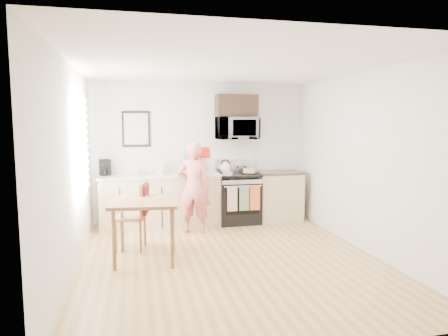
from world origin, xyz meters
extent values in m
plane|color=olive|center=(0.00, 0.00, 0.00)|extent=(4.60, 4.60, 0.00)
cube|color=white|center=(0.00, 2.30, 1.30)|extent=(4.00, 0.04, 2.60)
cube|color=white|center=(0.00, -2.30, 1.30)|extent=(4.00, 0.04, 2.60)
cube|color=white|center=(-2.00, 0.00, 1.30)|extent=(0.04, 4.60, 2.60)
cube|color=white|center=(2.00, 0.00, 1.30)|extent=(0.04, 4.60, 2.60)
cube|color=white|center=(0.00, 0.00, 2.60)|extent=(4.00, 4.60, 0.04)
cube|color=silver|center=(-1.98, 0.80, 1.55)|extent=(0.02, 1.40, 1.50)
cube|color=white|center=(-1.97, 0.80, 1.55)|extent=(0.01, 1.30, 1.40)
cube|color=tan|center=(-0.80, 2.00, 0.45)|extent=(2.10, 0.60, 0.90)
cube|color=beige|center=(-0.80, 2.00, 0.92)|extent=(2.14, 0.64, 0.04)
cube|color=tan|center=(1.43, 2.00, 0.45)|extent=(0.84, 0.60, 0.90)
cube|color=black|center=(1.43, 2.00, 0.92)|extent=(0.88, 0.64, 0.04)
cube|color=black|center=(0.63, 1.97, 0.39)|extent=(0.76, 0.65, 0.77)
cube|color=black|center=(0.63, 1.66, 0.45)|extent=(0.61, 0.02, 0.45)
cube|color=#B3B3B8|center=(0.63, 1.66, 0.78)|extent=(0.74, 0.02, 0.14)
cylinder|color=#B3B3B8|center=(0.63, 1.61, 0.74)|extent=(0.68, 0.02, 0.02)
cube|color=black|center=(0.63, 1.97, 0.90)|extent=(0.76, 0.65, 0.04)
cube|color=#B3B3B8|center=(0.63, 2.25, 1.04)|extent=(0.76, 0.08, 0.24)
cube|color=silver|center=(0.43, 1.61, 0.52)|extent=(0.18, 0.02, 0.44)
cube|color=#546F4A|center=(0.65, 1.61, 0.52)|extent=(0.18, 0.02, 0.44)
cube|color=#C84C1E|center=(0.85, 1.61, 0.52)|extent=(0.18, 0.02, 0.44)
imported|color=#B3B3B8|center=(0.63, 2.08, 1.76)|extent=(0.76, 0.51, 0.42)
cube|color=black|center=(0.63, 2.12, 2.18)|extent=(0.76, 0.35, 0.40)
cube|color=black|center=(-1.20, 2.28, 1.75)|extent=(0.50, 0.03, 0.65)
cube|color=#9FA299|center=(-1.20, 2.26, 1.75)|extent=(0.42, 0.01, 0.56)
cube|color=#B1170F|center=(0.05, 2.28, 1.30)|extent=(0.20, 0.02, 0.20)
imported|color=#B53D31|center=(-0.27, 1.45, 0.78)|extent=(0.65, 0.53, 1.55)
cube|color=brown|center=(-1.12, 0.25, 0.80)|extent=(0.88, 0.88, 0.04)
cylinder|color=brown|center=(-1.52, -0.08, 0.39)|extent=(0.05, 0.05, 0.78)
cylinder|color=brown|center=(-0.79, -0.15, 0.39)|extent=(0.05, 0.05, 0.78)
cylinder|color=brown|center=(-1.44, 0.65, 0.39)|extent=(0.05, 0.05, 0.78)
cylinder|color=brown|center=(-0.72, 0.57, 0.39)|extent=(0.05, 0.05, 0.78)
cube|color=brown|center=(-1.32, 0.76, 0.48)|extent=(0.49, 0.49, 0.04)
cube|color=brown|center=(-1.13, 0.72, 0.74)|extent=(0.12, 0.42, 0.50)
cube|color=#520E14|center=(-1.10, 0.71, 0.75)|extent=(0.14, 0.38, 0.42)
cylinder|color=brown|center=(-1.53, 0.62, 0.23)|extent=(0.03, 0.03, 0.46)
cylinder|color=brown|center=(-1.18, 0.55, 0.23)|extent=(0.03, 0.03, 0.46)
cylinder|color=brown|center=(-1.46, 0.97, 0.23)|extent=(0.03, 0.03, 0.46)
cylinder|color=brown|center=(-1.11, 0.90, 0.23)|extent=(0.03, 0.03, 0.46)
cube|color=brown|center=(-0.11, 2.20, 1.06)|extent=(0.16, 0.19, 0.24)
cylinder|color=#B1170F|center=(-0.30, 2.22, 1.02)|extent=(0.13, 0.13, 0.16)
imported|color=white|center=(-1.12, 2.13, 0.96)|extent=(0.26, 0.26, 0.05)
cube|color=tan|center=(-0.79, 2.08, 1.07)|extent=(0.11, 0.11, 0.26)
cube|color=black|center=(-1.75, 2.14, 1.08)|extent=(0.22, 0.24, 0.28)
cylinder|color=black|center=(-1.75, 2.05, 1.01)|extent=(0.11, 0.11, 0.11)
cube|color=tan|center=(-0.33, 1.78, 0.99)|extent=(0.31, 0.17, 0.11)
cylinder|color=black|center=(0.84, 1.94, 0.93)|extent=(0.29, 0.29, 0.02)
cylinder|color=tan|center=(0.84, 1.94, 0.98)|extent=(0.23, 0.23, 0.08)
sphere|color=white|center=(0.41, 2.08, 1.03)|extent=(0.20, 0.20, 0.20)
cone|color=white|center=(0.41, 2.08, 1.14)|extent=(0.06, 0.06, 0.06)
torus|color=black|center=(0.41, 2.08, 1.09)|extent=(0.18, 0.02, 0.18)
cylinder|color=#B3B3B8|center=(0.38, 1.75, 0.98)|extent=(0.20, 0.20, 0.10)
cylinder|color=black|center=(0.43, 1.61, 1.02)|extent=(0.08, 0.18, 0.02)
camera|label=1|loc=(-1.24, -5.13, 1.86)|focal=32.00mm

